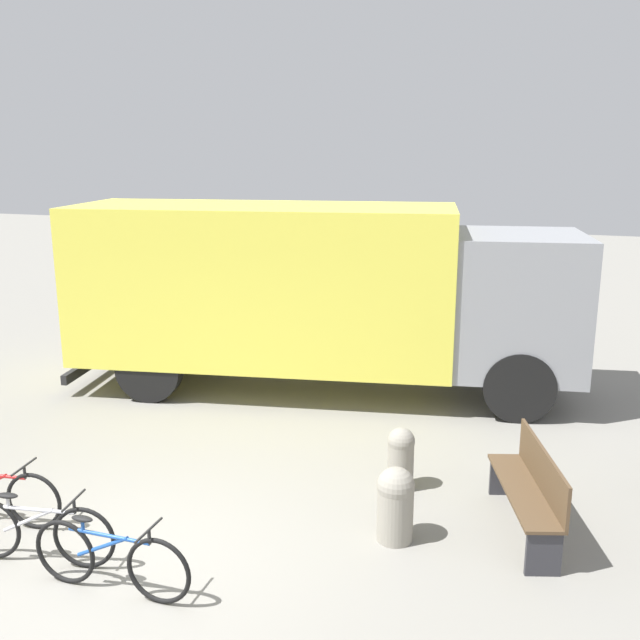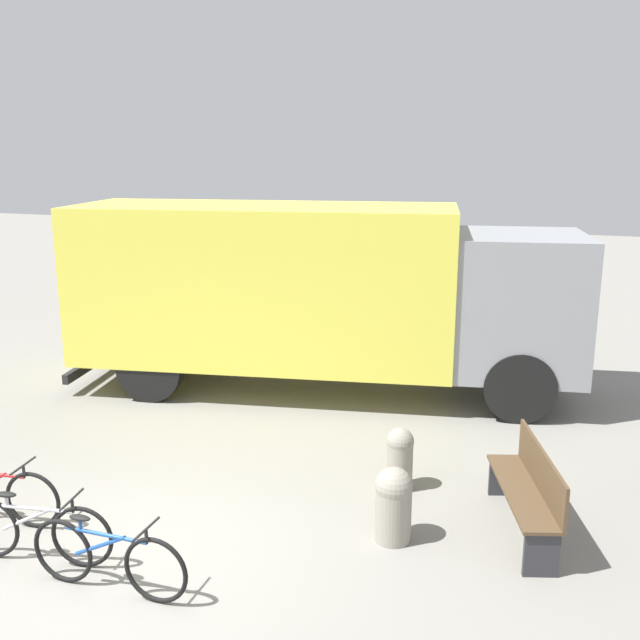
% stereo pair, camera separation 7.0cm
% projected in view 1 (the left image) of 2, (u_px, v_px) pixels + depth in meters
% --- Properties ---
extents(ground_plane, '(60.00, 60.00, 0.00)m').
position_uv_depth(ground_plane, '(117.00, 566.00, 6.98)').
color(ground_plane, gray).
extents(delivery_truck, '(8.47, 3.53, 3.07)m').
position_uv_depth(delivery_truck, '(315.00, 289.00, 11.66)').
color(delivery_truck, '#EAE04C').
rests_on(delivery_truck, ground).
extents(park_bench, '(0.89, 1.78, 0.94)m').
position_uv_depth(park_bench, '(531.00, 487.00, 7.50)').
color(park_bench, brown).
rests_on(park_bench, ground).
extents(bicycle_middle, '(1.62, 0.44, 0.73)m').
position_uv_depth(bicycle_middle, '(36.00, 531.00, 6.95)').
color(bicycle_middle, black).
rests_on(bicycle_middle, ground).
extents(bicycle_far, '(1.64, 0.44, 0.73)m').
position_uv_depth(bicycle_far, '(110.00, 559.00, 6.49)').
color(bicycle_far, black).
rests_on(bicycle_far, ground).
extents(bollard_near_bench, '(0.39, 0.39, 0.81)m').
position_uv_depth(bollard_near_bench, '(395.00, 502.00, 7.35)').
color(bollard_near_bench, gray).
rests_on(bollard_near_bench, ground).
extents(bollard_far_bench, '(0.33, 0.33, 0.77)m').
position_uv_depth(bollard_far_bench, '(401.00, 456.00, 8.48)').
color(bollard_far_bench, gray).
rests_on(bollard_far_bench, ground).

